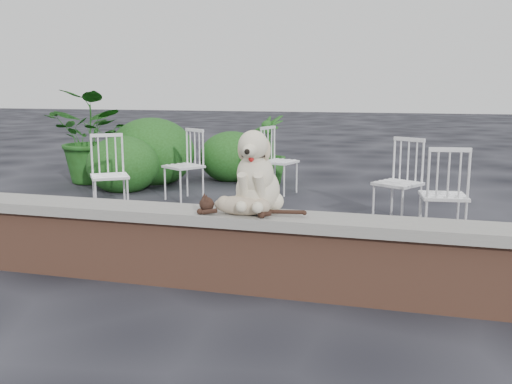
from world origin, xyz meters
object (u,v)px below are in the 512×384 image
(dog, at_px, (258,170))
(chair_d, at_px, (398,182))
(potted_plant_b, at_px, (267,150))
(chair_c, at_px, (444,194))
(chair_e, at_px, (279,160))
(potted_plant_a, at_px, (94,137))
(chair_a, at_px, (110,175))
(cat, at_px, (242,204))
(chair_b, at_px, (184,165))

(dog, height_order, chair_d, dog)
(potted_plant_b, bearing_deg, chair_c, -47.94)
(chair_e, relative_size, potted_plant_b, 0.88)
(chair_d, relative_size, potted_plant_a, 0.65)
(chair_a, distance_m, potted_plant_a, 2.39)
(dog, xyz_separation_m, potted_plant_b, (-1.08, 4.44, -0.36))
(cat, relative_size, chair_a, 0.98)
(potted_plant_a, xyz_separation_m, potted_plant_b, (2.64, 0.58, -0.19))
(dog, bearing_deg, potted_plant_a, 132.84)
(chair_d, relative_size, chair_b, 1.00)
(dog, bearing_deg, chair_c, 49.73)
(chair_b, relative_size, potted_plant_b, 0.88)
(chair_a, bearing_deg, cat, -77.42)
(dog, distance_m, chair_b, 3.49)
(chair_c, xyz_separation_m, potted_plant_b, (-2.47, 2.73, 0.06))
(chair_d, relative_size, chair_a, 1.00)
(chair_e, bearing_deg, chair_a, 155.05)
(cat, distance_m, chair_e, 3.95)
(chair_a, bearing_deg, chair_c, -38.32)
(cat, height_order, chair_c, chair_c)
(chair_d, distance_m, potted_plant_b, 2.93)
(potted_plant_b, bearing_deg, chair_e, -62.81)
(chair_e, bearing_deg, potted_plant_b, 43.91)
(chair_d, bearing_deg, chair_c, -23.02)
(dog, height_order, potted_plant_a, potted_plant_a)
(dog, relative_size, potted_plant_a, 0.43)
(cat, relative_size, chair_d, 0.98)
(cat, xyz_separation_m, chair_e, (-0.64, 3.89, -0.19))
(cat, height_order, potted_plant_a, potted_plant_a)
(dog, height_order, chair_b, dog)
(chair_d, bearing_deg, potted_plant_b, 164.29)
(chair_e, bearing_deg, chair_c, -117.33)
(chair_e, distance_m, potted_plant_b, 0.78)
(chair_a, bearing_deg, potted_plant_a, 90.36)
(chair_b, height_order, chair_e, same)
(potted_plant_b, bearing_deg, potted_plant_a, -167.69)
(chair_b, relative_size, potted_plant_a, 0.65)
(cat, relative_size, potted_plant_b, 0.87)
(chair_b, height_order, potted_plant_a, potted_plant_a)
(chair_c, bearing_deg, cat, 44.35)
(chair_b, xyz_separation_m, potted_plant_b, (0.76, 1.50, 0.06))
(chair_c, bearing_deg, potted_plant_b, -55.18)
(chair_e, xyz_separation_m, potted_plant_a, (-2.99, 0.12, 0.25))
(chair_b, relative_size, chair_e, 1.00)
(dog, relative_size, cat, 0.67)
(dog, relative_size, chair_c, 0.66)
(dog, bearing_deg, potted_plant_b, 102.59)
(cat, height_order, potted_plant_b, potted_plant_b)
(cat, xyz_separation_m, chair_d, (1.02, 2.46, -0.19))
(chair_d, height_order, potted_plant_a, potted_plant_a)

